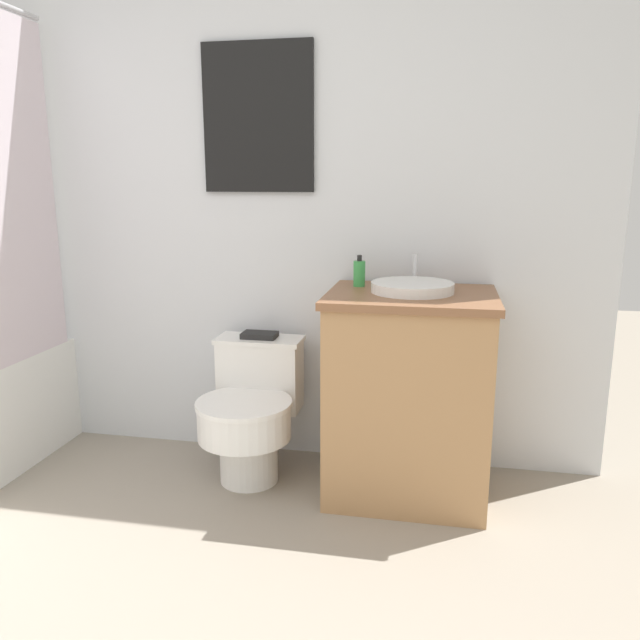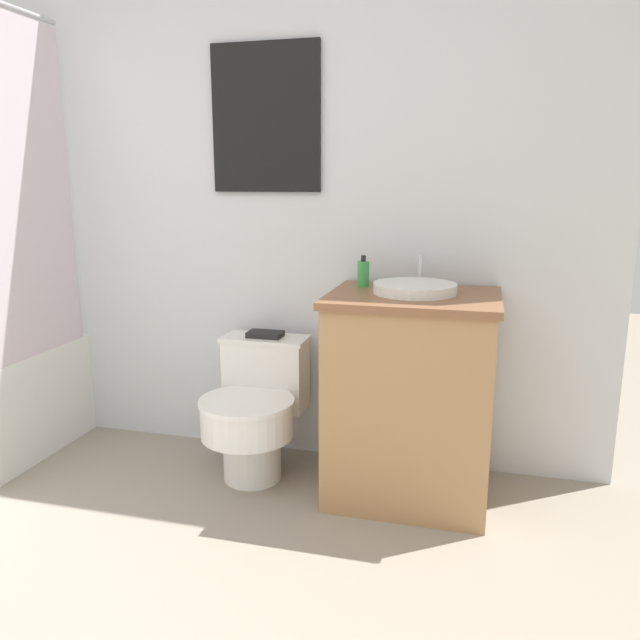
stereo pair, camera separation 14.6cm
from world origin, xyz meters
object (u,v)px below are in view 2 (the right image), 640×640
at_px(book_on_tank, 265,334).
at_px(toilet, 255,409).
at_px(sink, 415,288).
at_px(soap_bottle, 363,274).

bearing_deg(book_on_tank, toilet, -90.00).
distance_m(toilet, book_on_tank, 0.33).
xyz_separation_m(toilet, book_on_tank, (0.00, 0.15, 0.30)).
xyz_separation_m(toilet, sink, (0.67, 0.02, 0.56)).
height_order(toilet, book_on_tank, book_on_tank).
bearing_deg(sink, toilet, -178.51).
height_order(sink, book_on_tank, sink).
relative_size(toilet, book_on_tank, 3.84).
xyz_separation_m(sink, soap_bottle, (-0.23, 0.10, 0.03)).
distance_m(sink, soap_bottle, 0.25).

